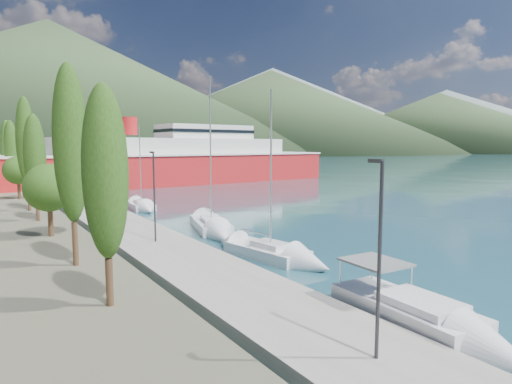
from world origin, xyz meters
TOP-DOWN VIEW (x-y plane):
  - ground at (0.00, 120.00)m, footprint 1400.00×1400.00m
  - quay at (-9.00, 26.00)m, footprint 5.00×88.00m
  - hills_far at (138.59, 618.73)m, footprint 1480.00×900.00m
  - hills_near at (98.04, 372.50)m, footprint 1010.00×520.00m
  - tree_row at (-14.57, 32.03)m, footprint 3.46×61.80m
  - lamp_posts at (-9.00, 14.80)m, footprint 0.15×44.98m
  - motor_cruiser at (-5.14, -5.84)m, footprint 2.89×8.49m
  - sailboat_near at (-3.02, 5.73)m, footprint 3.73×8.40m
  - sailboat_mid at (-2.73, 15.82)m, footprint 5.15×10.02m
  - sailboat_far at (-3.37, 31.61)m, footprint 2.92×7.30m
  - ferry at (13.47, 62.23)m, footprint 65.73×18.38m

SIDE VIEW (x-z plane):
  - ground at x=0.00m, z-range 0.00..0.00m
  - sailboat_far at x=-3.37m, z-range -4.94..5.53m
  - sailboat_near at x=-3.02m, z-range -5.51..6.14m
  - sailboat_mid at x=-2.73m, z-range -6.64..7.31m
  - quay at x=-9.00m, z-range 0.00..0.80m
  - motor_cruiser at x=-5.14m, z-range -1.03..2.05m
  - ferry at x=13.47m, z-range -2.52..10.37m
  - lamp_posts at x=-9.00m, z-range 1.05..7.11m
  - tree_row at x=-14.57m, z-range 0.30..11.67m
  - hills_near at x=98.04m, z-range -8.32..106.68m
  - hills_far at x=138.59m, z-range -12.61..167.39m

